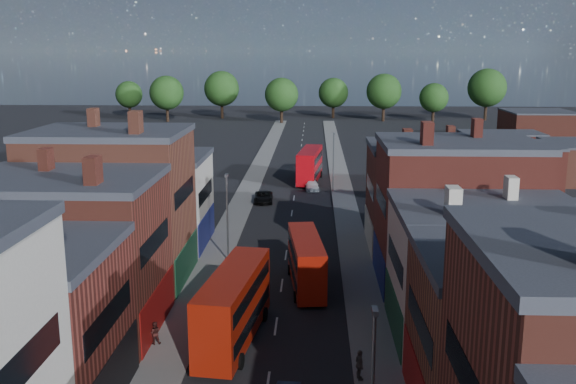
# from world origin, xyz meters

# --- Properties ---
(pavement_west) EXTENTS (3.00, 200.00, 0.12)m
(pavement_west) POSITION_xyz_m (-6.50, 50.00, 0.06)
(pavement_west) COLOR gray
(pavement_west) RESTS_ON ground
(pavement_east) EXTENTS (3.00, 200.00, 0.12)m
(pavement_east) POSITION_xyz_m (6.50, 50.00, 0.06)
(pavement_east) COLOR gray
(pavement_east) RESTS_ON ground
(lamp_post_1) EXTENTS (0.25, 0.70, 8.12)m
(lamp_post_1) POSITION_xyz_m (5.20, 0.00, 4.70)
(lamp_post_1) COLOR slate
(lamp_post_1) RESTS_ON ground
(lamp_post_2) EXTENTS (0.25, 0.70, 8.12)m
(lamp_post_2) POSITION_xyz_m (-5.20, 30.00, 4.70)
(lamp_post_2) COLOR slate
(lamp_post_2) RESTS_ON ground
(lamp_post_3) EXTENTS (0.25, 0.70, 8.12)m
(lamp_post_3) POSITION_xyz_m (5.20, 60.00, 4.70)
(lamp_post_3) COLOR slate
(lamp_post_3) RESTS_ON ground
(bus_0) EXTENTS (3.94, 11.39, 4.82)m
(bus_0) POSITION_xyz_m (-2.59, 13.49, 2.60)
(bus_0) COLOR #A91A09
(bus_0) RESTS_ON ground
(bus_1) EXTENTS (3.29, 9.92, 4.20)m
(bus_1) POSITION_xyz_m (2.00, 23.68, 2.27)
(bus_1) COLOR #B8190A
(bus_1) RESTS_ON ground
(bus_2) EXTENTS (3.77, 11.32, 4.79)m
(bus_2) POSITION_xyz_m (1.97, 66.71, 2.59)
(bus_2) COLOR #B8080F
(bus_2) RESTS_ON ground
(car_2) EXTENTS (2.53, 5.07, 1.38)m
(car_2) POSITION_xyz_m (-3.80, 53.44, 0.69)
(car_2) COLOR black
(car_2) RESTS_ON ground
(car_3) EXTENTS (2.13, 4.56, 1.29)m
(car_3) POSITION_xyz_m (2.30, 61.15, 0.64)
(car_3) COLOR silver
(car_3) RESTS_ON ground
(ped_1) EXTENTS (0.81, 0.55, 1.53)m
(ped_1) POSITION_xyz_m (-7.70, 12.72, 0.89)
(ped_1) COLOR #451E1B
(ped_1) RESTS_ON pavement_west
(ped_3) EXTENTS (0.75, 1.17, 1.84)m
(ped_3) POSITION_xyz_m (5.30, 8.59, 1.04)
(ped_3) COLOR #565049
(ped_3) RESTS_ON pavement_east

